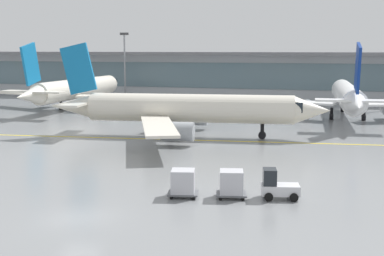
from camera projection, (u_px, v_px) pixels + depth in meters
The scene contains 10 objects.
ground_plane at pixel (79, 217), 32.09m from camera, with size 400.00×400.00×0.00m, color gray.
taxiway_centreline_stripe at pixel (186, 140), 59.25m from camera, with size 110.00×0.36×0.01m, color yellow.
terminal_concourse at pixel (262, 75), 105.46m from camera, with size 226.84×11.00×9.60m.
gate_airplane_1 at pixel (77, 89), 89.18m from camera, with size 31.46×33.76×11.20m.
gate_airplane_2 at pixel (347, 96), 76.62m from camera, with size 31.06×33.46×11.08m.
taxiing_regional_jet at pixel (187, 109), 60.72m from camera, with size 33.22×30.68×11.00m.
baggage_tug at pixel (277, 186), 35.97m from camera, with size 2.84×2.07×2.10m.
cargo_dolly_lead at pixel (231, 183), 36.14m from camera, with size 2.39×2.01×1.94m.
cargo_dolly_trailing at pixel (183, 182), 36.34m from camera, with size 2.39×2.01×1.94m.
apron_light_mast_1 at pixel (125, 63), 105.41m from camera, with size 1.80×0.36×13.45m.
Camera 1 is at (15.07, -27.85, 10.29)m, focal length 48.79 mm.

